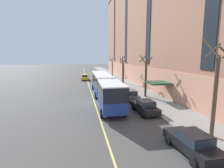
{
  "coord_description": "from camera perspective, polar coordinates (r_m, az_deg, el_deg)",
  "views": [
    {
      "loc": [
        -1.89,
        -24.41,
        6.46
      ],
      "look_at": [
        3.52,
        4.8,
        1.8
      ],
      "focal_mm": 28.0,
      "sensor_mm": 36.0,
      "label": 1
    }
  ],
  "objects": [
    {
      "name": "street_tree_far_uptown",
      "position": [
        41.8,
        3.74,
        4.49
      ],
      "size": [
        1.93,
        1.86,
        6.19
      ],
      "color": "brown",
      "rests_on": "sidewalk"
    },
    {
      "name": "city_bus",
      "position": [
        26.92,
        -2.58,
        -0.5
      ],
      "size": [
        3.28,
        20.24,
        3.54
      ],
      "color": "navy",
      "rests_on": "ground"
    },
    {
      "name": "parked_car_darkgray_6",
      "position": [
        26.19,
        5.93,
        -3.65
      ],
      "size": [
        2.04,
        4.27,
        1.56
      ],
      "color": "#4C4C51",
      "rests_on": "ground"
    },
    {
      "name": "parked_car_white_4",
      "position": [
        46.65,
        -1.57,
        1.92
      ],
      "size": [
        2.11,
        4.54,
        1.56
      ],
      "color": "silver",
      "rests_on": "ground"
    },
    {
      "name": "street_tree_far_downtown",
      "position": [
        55.98,
        0.12,
        5.52
      ],
      "size": [
        1.7,
        1.71,
        5.98
      ],
      "color": "brown",
      "rests_on": "sidewalk"
    },
    {
      "name": "parked_car_green_2",
      "position": [
        36.21,
        1.12,
        -0.1
      ],
      "size": [
        2.0,
        4.8,
        1.56
      ],
      "color": "#23603D",
      "rests_on": "ground"
    },
    {
      "name": "parked_car_white_0",
      "position": [
        54.13,
        -2.88,
        2.88
      ],
      "size": [
        1.98,
        4.48,
        1.56
      ],
      "color": "silver",
      "rests_on": "ground"
    },
    {
      "name": "parked_car_black_1",
      "position": [
        13.42,
        24.75,
        -16.97
      ],
      "size": [
        2.09,
        4.57,
        1.56
      ],
      "color": "black",
      "rests_on": "ground"
    },
    {
      "name": "ground_plane",
      "position": [
        25.32,
        -5.89,
        -5.91
      ],
      "size": [
        260.0,
        260.0,
        0.0
      ],
      "primitive_type": "plane",
      "color": "#4C4947"
    },
    {
      "name": "lane_centerline",
      "position": [
        28.23,
        -6.29,
        -4.36
      ],
      "size": [
        0.16,
        140.0,
        0.01
      ],
      "primitive_type": "cube",
      "color": "#E0D66B",
      "rests_on": "ground"
    },
    {
      "name": "street_lamp",
      "position": [
        37.05,
        3.57,
        5.24
      ],
      "size": [
        0.36,
        1.48,
        6.37
      ],
      "color": "#2D2D30",
      "rests_on": "sidewalk"
    },
    {
      "name": "parked_car_black_3",
      "position": [
        20.62,
        10.74,
        -7.23
      ],
      "size": [
        2.15,
        4.59,
        1.56
      ],
      "color": "black",
      "rests_on": "ground"
    },
    {
      "name": "fire_hydrant",
      "position": [
        32.41,
        5.6,
        -1.74
      ],
      "size": [
        0.42,
        0.24,
        0.72
      ],
      "color": "red",
      "rests_on": "sidewalk"
    },
    {
      "name": "street_tree_mid_block",
      "position": [
        28.14,
        10.94,
        2.72
      ],
      "size": [
        1.71,
        1.79,
        6.98
      ],
      "color": "brown",
      "rests_on": "sidewalk"
    },
    {
      "name": "taxi_cab",
      "position": [
        49.34,
        -8.86,
        2.2
      ],
      "size": [
        2.0,
        4.69,
        1.56
      ],
      "color": "yellow",
      "rests_on": "ground"
    },
    {
      "name": "street_tree_near_corner",
      "position": [
        15.63,
        30.75,
        -1.35
      ],
      "size": [
        1.99,
        1.77,
        7.73
      ],
      "color": "brown",
      "rests_on": "sidewalk"
    },
    {
      "name": "sidewalk",
      "position": [
        30.13,
        10.71,
        -3.48
      ],
      "size": [
        4.76,
        160.0,
        0.15
      ],
      "primitive_type": "cube",
      "color": "gray",
      "rests_on": "ground"
    }
  ]
}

